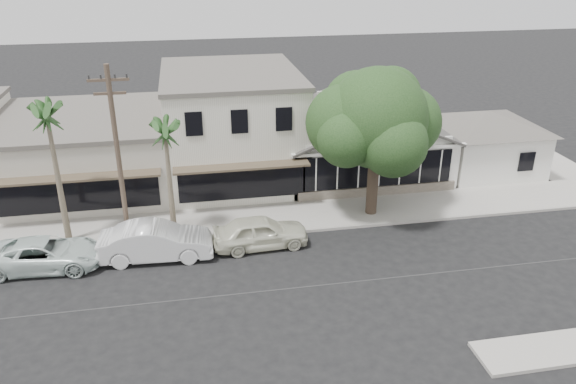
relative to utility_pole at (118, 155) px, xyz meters
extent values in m
plane|color=black|center=(9.00, -5.20, -4.79)|extent=(140.00, 140.00, 0.00)
cube|color=#9E9991|center=(1.00, 1.55, -4.71)|extent=(90.00, 3.50, 0.15)
cube|color=white|center=(14.00, 7.30, -3.29)|extent=(10.00, 8.00, 3.00)
cube|color=black|center=(14.00, 3.24, -3.04)|extent=(8.80, 0.10, 2.00)
cube|color=#60564C|center=(14.00, 3.25, -4.44)|extent=(9.60, 0.18, 0.70)
cube|color=white|center=(22.20, 6.30, -3.29)|extent=(6.00, 6.00, 3.00)
cube|color=silver|center=(6.00, 8.30, -1.54)|extent=(8.00, 10.00, 6.50)
cube|color=#B7B2A4|center=(-3.00, 8.30, -2.69)|extent=(10.00, 10.00, 4.20)
cylinder|color=brown|center=(0.00, 0.00, -0.29)|extent=(0.24, 0.24, 9.00)
cube|color=brown|center=(0.00, 0.00, 3.51)|extent=(1.80, 0.12, 0.12)
cube|color=brown|center=(0.00, 0.00, 2.91)|extent=(1.40, 0.12, 0.12)
imported|color=beige|center=(6.40, -1.27, -3.99)|extent=(4.77, 2.13, 1.59)
imported|color=white|center=(1.40, -1.46, -3.91)|extent=(5.39, 2.10, 1.75)
imported|color=silver|center=(-3.60, -1.44, -4.07)|extent=(5.33, 2.71, 1.44)
cylinder|color=#45372A|center=(12.88, 1.11, -3.17)|extent=(0.61, 0.61, 3.23)
sphere|color=#1A3616|center=(12.88, 1.11, 0.76)|extent=(5.25, 5.25, 5.25)
sphere|color=#1A3616|center=(14.70, 1.72, 0.26)|extent=(3.84, 3.84, 3.84)
sphere|color=#1A3616|center=(11.27, 1.52, 0.46)|extent=(4.04, 4.04, 4.04)
sphere|color=#1A3616|center=(13.28, -0.40, -0.14)|extent=(3.43, 3.43, 3.43)
sphere|color=#1A3616|center=(12.28, 2.73, 1.07)|extent=(3.63, 3.63, 3.63)
sphere|color=#1A3616|center=(14.09, 2.53, 1.47)|extent=(3.23, 3.23, 3.23)
sphere|color=#1A3616|center=(11.06, 0.31, 0.06)|extent=(3.03, 3.03, 3.03)
cone|color=#726651|center=(2.20, 0.56, -2.08)|extent=(0.32, 0.32, 5.42)
cone|color=#726651|center=(-3.01, 0.88, -1.58)|extent=(0.34, 0.34, 6.42)
camera|label=1|loc=(3.29, -25.44, 9.04)|focal=35.00mm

